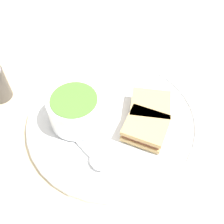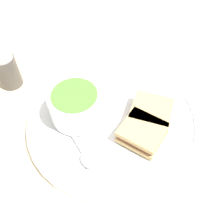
{
  "view_description": "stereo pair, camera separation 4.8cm",
  "coord_description": "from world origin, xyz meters",
  "px_view_note": "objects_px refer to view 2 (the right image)",
  "views": [
    {
      "loc": [
        -0.01,
        0.3,
        0.42
      ],
      "look_at": [
        0.0,
        0.0,
        0.03
      ],
      "focal_mm": 42.0,
      "sensor_mm": 36.0,
      "label": 1
    },
    {
      "loc": [
        -0.06,
        0.29,
        0.42
      ],
      "look_at": [
        0.0,
        0.0,
        0.03
      ],
      "focal_mm": 42.0,
      "sensor_mm": 36.0,
      "label": 2
    }
  ],
  "objects_px": {
    "sandwich_half_far": "(151,112)",
    "soup_bowl": "(76,105)",
    "sandwich_half_near": "(143,133)",
    "salt_shaker": "(7,69)",
    "spoon": "(86,156)"
  },
  "relations": [
    {
      "from": "sandwich_half_far",
      "to": "salt_shaker",
      "type": "distance_m",
      "value": 0.31
    },
    {
      "from": "sandwich_half_near",
      "to": "spoon",
      "type": "bearing_deg",
      "value": 34.06
    },
    {
      "from": "sandwich_half_far",
      "to": "soup_bowl",
      "type": "bearing_deg",
      "value": 10.08
    },
    {
      "from": "spoon",
      "to": "soup_bowl",
      "type": "bearing_deg",
      "value": 161.67
    },
    {
      "from": "soup_bowl",
      "to": "salt_shaker",
      "type": "xyz_separation_m",
      "value": [
        0.17,
        -0.07,
        -0.01
      ]
    },
    {
      "from": "sandwich_half_far",
      "to": "spoon",
      "type": "bearing_deg",
      "value": 47.81
    },
    {
      "from": "soup_bowl",
      "to": "spoon",
      "type": "height_order",
      "value": "soup_bowl"
    },
    {
      "from": "spoon",
      "to": "sandwich_half_far",
      "type": "bearing_deg",
      "value": 94.19
    },
    {
      "from": "sandwich_half_far",
      "to": "sandwich_half_near",
      "type": "bearing_deg",
      "value": 78.55
    },
    {
      "from": "sandwich_half_near",
      "to": "sandwich_half_far",
      "type": "height_order",
      "value": "same"
    },
    {
      "from": "sandwich_half_near",
      "to": "salt_shaker",
      "type": "height_order",
      "value": "salt_shaker"
    },
    {
      "from": "soup_bowl",
      "to": "salt_shaker",
      "type": "height_order",
      "value": "salt_shaker"
    },
    {
      "from": "sandwich_half_near",
      "to": "sandwich_half_far",
      "type": "distance_m",
      "value": 0.05
    },
    {
      "from": "spoon",
      "to": "salt_shaker",
      "type": "bearing_deg",
      "value": -169.24
    },
    {
      "from": "sandwich_half_far",
      "to": "salt_shaker",
      "type": "xyz_separation_m",
      "value": [
        0.31,
        -0.04,
        0.01
      ]
    }
  ]
}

